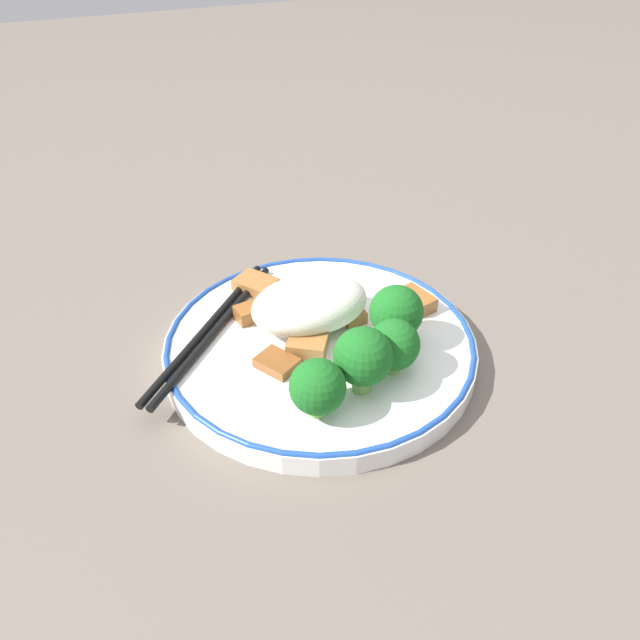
# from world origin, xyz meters

# --- Properties ---
(ground_plane) EXTENTS (3.00, 3.00, 0.00)m
(ground_plane) POSITION_xyz_m (0.00, 0.00, 0.00)
(ground_plane) COLOR #665B51
(plate) EXTENTS (0.26, 0.26, 0.02)m
(plate) POSITION_xyz_m (0.00, 0.00, 0.01)
(plate) COLOR white
(plate) RESTS_ON ground_plane
(rice_mound) EXTENTS (0.10, 0.07, 0.04)m
(rice_mound) POSITION_xyz_m (-0.00, 0.02, 0.04)
(rice_mound) COLOR white
(rice_mound) RESTS_ON plate
(broccoli_back_left) EXTENTS (0.04, 0.04, 0.05)m
(broccoli_back_left) POSITION_xyz_m (-0.03, -0.08, 0.04)
(broccoli_back_left) COLOR #72AD4C
(broccoli_back_left) RESTS_ON plate
(broccoli_back_center) EXTENTS (0.04, 0.04, 0.05)m
(broccoli_back_center) POSITION_xyz_m (0.01, -0.07, 0.05)
(broccoli_back_center) COLOR #72AD4C
(broccoli_back_center) RESTS_ON plate
(broccoli_back_right) EXTENTS (0.04, 0.04, 0.05)m
(broccoli_back_right) POSITION_xyz_m (0.04, -0.06, 0.04)
(broccoli_back_right) COLOR #72AD4C
(broccoli_back_right) RESTS_ON plate
(broccoli_mid_left) EXTENTS (0.04, 0.04, 0.05)m
(broccoli_mid_left) POSITION_xyz_m (0.06, -0.03, 0.05)
(broccoli_mid_left) COLOR #72AD4C
(broccoli_mid_left) RESTS_ON plate
(meat_near_front) EXTENTS (0.04, 0.04, 0.01)m
(meat_near_front) POSITION_xyz_m (-0.04, -0.02, 0.02)
(meat_near_front) COLOR brown
(meat_near_front) RESTS_ON plate
(meat_near_left) EXTENTS (0.03, 0.04, 0.01)m
(meat_near_left) POSITION_xyz_m (0.10, 0.01, 0.02)
(meat_near_left) COLOR #995B28
(meat_near_left) RESTS_ON plate
(meat_near_right) EXTENTS (0.04, 0.05, 0.01)m
(meat_near_right) POSITION_xyz_m (-0.03, 0.09, 0.02)
(meat_near_right) COLOR #9E6633
(meat_near_right) RESTS_ON plate
(meat_near_back) EXTENTS (0.02, 0.03, 0.01)m
(meat_near_back) POSITION_xyz_m (0.04, 0.02, 0.02)
(meat_near_back) COLOR #9E6633
(meat_near_back) RESTS_ON plate
(meat_on_rice_edge) EXTENTS (0.04, 0.02, 0.01)m
(meat_on_rice_edge) POSITION_xyz_m (-0.04, 0.05, 0.02)
(meat_on_rice_edge) COLOR brown
(meat_on_rice_edge) RESTS_ON plate
(meat_mid_left) EXTENTS (0.04, 0.04, 0.01)m
(meat_mid_left) POSITION_xyz_m (0.01, 0.05, 0.02)
(meat_mid_left) COLOR brown
(meat_mid_left) RESTS_ON plate
(meat_mid_right) EXTENTS (0.04, 0.04, 0.01)m
(meat_mid_right) POSITION_xyz_m (-0.02, -0.01, 0.02)
(meat_mid_right) COLOR #9E6633
(meat_mid_right) RESTS_ON plate
(chopsticks) EXTENTS (0.15, 0.16, 0.01)m
(chopsticks) POSITION_xyz_m (-0.08, 0.04, 0.02)
(chopsticks) COLOR black
(chopsticks) RESTS_ON plate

